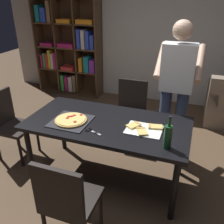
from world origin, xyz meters
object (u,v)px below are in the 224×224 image
Objects in this scene: bookshelf at (69,48)px; wine_bottle at (168,136)px; chair_far_side at (130,108)px; chair_left_end at (9,121)px; kitchen_scissors at (91,131)px; chair_near_camera at (67,199)px; pepperoni_pizza_on_tray at (71,120)px; dining_table at (107,128)px; person_serving_pizza at (176,86)px.

wine_bottle is at bearing -47.35° from bookshelf.
chair_far_side is 1.00× the size of chair_left_end.
chair_near_camera is at bearing -83.01° from kitchen_scissors.
pepperoni_pizza_on_tray is at bearing -109.53° from chair_far_side.
dining_table is 0.90× the size of bookshelf.
kitchen_scissors is at bearing -57.32° from bookshelf.
kitchen_scissors is (1.28, -0.24, 0.24)m from chair_left_end.
chair_near_camera is at bearing -61.88° from bookshelf.
person_serving_pizza is 4.32× the size of pepperoni_pizza_on_tray.
kitchen_scissors is (0.29, -0.11, -0.01)m from pepperoni_pizza_on_tray.
chair_far_side is at bearing 70.47° from pepperoni_pizza_on_tray.
chair_far_side is at bearing 160.38° from person_serving_pizza.
person_serving_pizza is at bearing -35.16° from bookshelf.
bookshelf is at bearing 119.06° from pepperoni_pizza_on_tray.
chair_far_side is 1.65m from chair_left_end.
kitchen_scissors is at bearing -21.65° from pepperoni_pizza_on_tray.
bookshelf is 2.87m from pepperoni_pizza_on_tray.
dining_table is 0.27m from kitchen_scissors.
wine_bottle is at bearing -7.52° from chair_left_end.
chair_left_end is 2.09m from wine_bottle.
dining_table is 0.40m from pepperoni_pizza_on_tray.
person_serving_pizza is (0.62, 1.62, 0.49)m from chair_near_camera.
pepperoni_pizza_on_tray is 1.06m from wine_bottle.
chair_far_side is at bearing 90.00° from dining_table.
chair_left_end is at bearing 169.34° from kitchen_scissors.
person_serving_pizza is 1.20m from kitchen_scissors.
chair_far_side is 0.51× the size of person_serving_pizza.
chair_far_side is 0.82m from person_serving_pizza.
pepperoni_pizza_on_tray is at bearing 115.05° from chair_near_camera.
wine_bottle reaches higher than chair_far_side.
person_serving_pizza is at bearing 39.92° from pepperoni_pizza_on_tray.
pepperoni_pizza_on_tray is at bearing 172.23° from wine_bottle.
pepperoni_pizza_on_tray is (-0.99, -0.83, -0.23)m from person_serving_pizza.
chair_far_side reaches higher than pepperoni_pizza_on_tray.
bookshelf is (-1.76, 1.46, 0.44)m from chair_far_side.
bookshelf is at bearing 99.58° from chair_left_end.
kitchen_scissors is (-0.08, 0.68, 0.24)m from chair_near_camera.
chair_left_end is 4.54× the size of kitchen_scissors.
chair_far_side is at bearing 90.00° from chair_near_camera.
bookshelf is (-1.76, 2.38, 0.28)m from dining_table.
chair_near_camera is 1.00m from wine_bottle.
dining_table is at bearing 70.85° from kitchen_scissors.
dining_table is at bearing -131.36° from person_serving_pizza.
bookshelf is 6.17× the size of wine_bottle.
person_serving_pizza is (2.38, -1.68, 0.04)m from bookshelf.
chair_left_end is at bearing -80.42° from bookshelf.
person_serving_pizza is 5.54× the size of wine_bottle.
person_serving_pizza is at bearing -19.62° from chair_far_side.
chair_left_end is 0.46× the size of bookshelf.
person_serving_pizza is at bearing 53.34° from kitchen_scissors.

